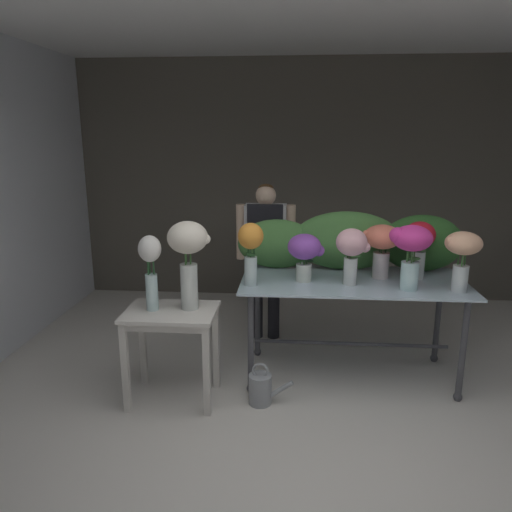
# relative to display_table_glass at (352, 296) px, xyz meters

# --- Properties ---
(ground_plane) EXTENTS (8.52, 8.52, 0.00)m
(ground_plane) POSITION_rel_display_table_glass_xyz_m (-0.37, 0.30, -0.74)
(ground_plane) COLOR silver
(wall_back) EXTENTS (5.78, 0.12, 2.95)m
(wall_back) POSITION_rel_display_table_glass_xyz_m (-0.37, 2.23, 0.74)
(wall_back) COLOR #5B564C
(wall_back) RESTS_ON ground
(ceiling_slab) EXTENTS (5.90, 3.99, 0.12)m
(ceiling_slab) POSITION_rel_display_table_glass_xyz_m (-0.37, 0.30, 2.28)
(ceiling_slab) COLOR silver
(ceiling_slab) RESTS_ON wall_back
(display_table_glass) EXTENTS (1.85, 0.89, 0.88)m
(display_table_glass) POSITION_rel_display_table_glass_xyz_m (0.00, 0.00, 0.00)
(display_table_glass) COLOR #A7C0D1
(display_table_glass) RESTS_ON ground
(side_table_white) EXTENTS (0.70, 0.51, 0.75)m
(side_table_white) POSITION_rel_display_table_glass_xyz_m (-1.43, -0.50, -0.10)
(side_table_white) COLOR silver
(side_table_white) RESTS_ON ground
(florist) EXTENTS (0.59, 0.24, 1.59)m
(florist) POSITION_rel_display_table_glass_xyz_m (-0.78, 0.77, 0.24)
(florist) COLOR #232328
(florist) RESTS_ON ground
(foliage_backdrop) EXTENTS (1.98, 0.28, 0.53)m
(foliage_backdrop) POSITION_rel_display_table_glass_xyz_m (0.04, 0.33, 0.39)
(foliage_backdrop) COLOR #477F3D
(foliage_backdrop) RESTS_ON display_table_glass
(vase_blush_freesia) EXTENTS (0.27, 0.25, 0.46)m
(vase_blush_freesia) POSITION_rel_display_table_glass_xyz_m (-0.04, -0.13, 0.43)
(vase_blush_freesia) COLOR silver
(vase_blush_freesia) RESTS_ON display_table_glass
(vase_violet_lilies) EXTENTS (0.30, 0.27, 0.40)m
(vase_violet_lilies) POSITION_rel_display_table_glass_xyz_m (-0.41, -0.06, 0.39)
(vase_violet_lilies) COLOR silver
(vase_violet_lilies) RESTS_ON display_table_glass
(vase_magenta_anemones) EXTENTS (0.33, 0.30, 0.51)m
(vase_magenta_anemones) POSITION_rel_display_table_glass_xyz_m (0.40, -0.22, 0.48)
(vase_magenta_anemones) COLOR silver
(vase_magenta_anemones) RESTS_ON display_table_glass
(vase_crimson_dahlias) EXTENTS (0.26, 0.25, 0.48)m
(vase_crimson_dahlias) POSITION_rel_display_table_glass_xyz_m (0.54, 0.09, 0.45)
(vase_crimson_dahlias) COLOR silver
(vase_crimson_dahlias) RESTS_ON display_table_glass
(vase_peach_hydrangea) EXTENTS (0.27, 0.27, 0.47)m
(vase_peach_hydrangea) POSITION_rel_display_table_glass_xyz_m (0.78, -0.24, 0.45)
(vase_peach_hydrangea) COLOR silver
(vase_peach_hydrangea) RESTS_ON display_table_glass
(vase_coral_carnations) EXTENTS (0.32, 0.31, 0.45)m
(vase_coral_carnations) POSITION_rel_display_table_glass_xyz_m (0.24, 0.08, 0.44)
(vase_coral_carnations) COLOR silver
(vase_coral_carnations) RESTS_ON display_table_glass
(vase_sunset_peonies) EXTENTS (0.20, 0.20, 0.51)m
(vase_sunset_peonies) POSITION_rel_display_table_glass_xyz_m (-0.84, -0.21, 0.45)
(vase_sunset_peonies) COLOR silver
(vase_sunset_peonies) RESTS_ON display_table_glass
(vase_white_roses_tall) EXTENTS (0.17, 0.17, 0.58)m
(vase_white_roses_tall) POSITION_rel_display_table_glass_xyz_m (-1.57, -0.50, 0.36)
(vase_white_roses_tall) COLOR silver
(vase_white_roses_tall) RESTS_ON side_table_white
(vase_cream_lisianthus_tall) EXTENTS (0.32, 0.30, 0.68)m
(vase_cream_lisianthus_tall) POSITION_rel_display_table_glass_xyz_m (-1.29, -0.44, 0.46)
(vase_cream_lisianthus_tall) COLOR silver
(vase_cream_lisianthus_tall) RESTS_ON side_table_white
(watering_can) EXTENTS (0.35, 0.18, 0.34)m
(watering_can) POSITION_rel_display_table_glass_xyz_m (-0.73, -0.52, -0.61)
(watering_can) COLOR #999EA3
(watering_can) RESTS_ON ground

